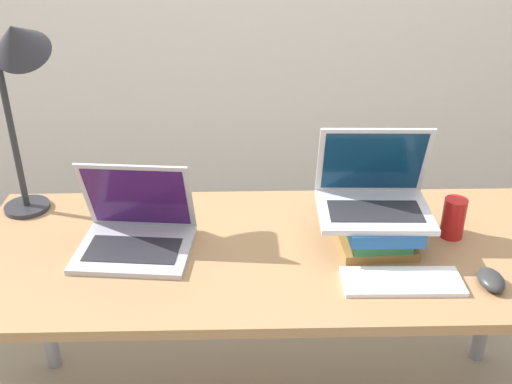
% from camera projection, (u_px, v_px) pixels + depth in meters
% --- Properties ---
extents(desk, '(1.73, 0.69, 0.70)m').
position_uv_depth(desk, '(273.00, 268.00, 1.74)').
color(desk, '#9E754C').
rests_on(desk, ground_plane).
extents(laptop_left, '(0.34, 0.29, 0.25)m').
position_uv_depth(laptop_left, '(136.00, 232.00, 1.69)').
color(laptop_left, '#B2B2B7').
rests_on(laptop_left, desk).
extents(book_stack, '(0.22, 0.26, 0.10)m').
position_uv_depth(book_stack, '(376.00, 227.00, 1.71)').
color(book_stack, olive).
rests_on(book_stack, desk).
extents(laptop_on_books, '(0.32, 0.25, 0.24)m').
position_uv_depth(laptop_on_books, '(374.00, 194.00, 1.68)').
color(laptop_on_books, silver).
rests_on(laptop_on_books, book_stack).
extents(wireless_keyboard, '(0.31, 0.13, 0.01)m').
position_uv_depth(wireless_keyboard, '(402.00, 281.00, 1.55)').
color(wireless_keyboard, white).
rests_on(wireless_keyboard, desk).
extents(mouse, '(0.07, 0.10, 0.04)m').
position_uv_depth(mouse, '(491.00, 280.00, 1.54)').
color(mouse, '#2D2D2D').
rests_on(mouse, desk).
extents(soda_can, '(0.07, 0.07, 0.12)m').
position_uv_depth(soda_can, '(454.00, 218.00, 1.73)').
color(soda_can, red).
rests_on(soda_can, desk).
extents(desk_lamp, '(0.23, 0.20, 0.64)m').
position_uv_depth(desk_lamp, '(18.00, 64.00, 1.65)').
color(desk_lamp, '#28282D').
rests_on(desk_lamp, desk).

